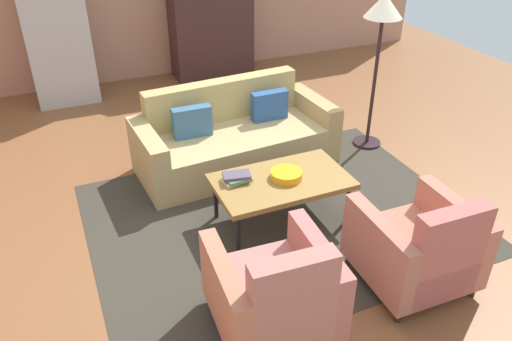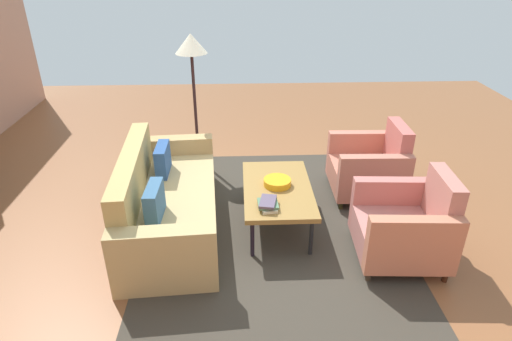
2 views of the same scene
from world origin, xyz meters
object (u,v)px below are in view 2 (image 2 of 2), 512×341
at_px(coffee_table, 277,190).
at_px(fruit_bowl, 277,182).
at_px(armchair_left, 408,227).
at_px(floor_lamp, 192,56).
at_px(book_stack, 268,204).
at_px(couch, 163,204).
at_px(armchair_right, 372,168).

bearing_deg(coffee_table, fruit_bowl, -0.00).
relative_size(armchair_left, floor_lamp, 0.51).
xyz_separation_m(fruit_bowl, book_stack, (-0.42, 0.13, 0.00)).
distance_m(couch, fruit_bowl, 1.20).
distance_m(book_stack, floor_lamp, 2.34).
bearing_deg(armchair_right, couch, 105.78).
relative_size(couch, armchair_left, 2.45).
height_order(armchair_left, armchair_right, same).
relative_size(fruit_bowl, floor_lamp, 0.17).
bearing_deg(armchair_right, fruit_bowl, 116.75).
height_order(armchair_left, book_stack, armchair_left).
bearing_deg(coffee_table, armchair_right, -62.84).
xyz_separation_m(couch, armchair_left, (-0.60, -2.35, 0.06)).
height_order(couch, coffee_table, couch).
xyz_separation_m(armchair_right, floor_lamp, (0.99, 2.12, 1.10)).
bearing_deg(armchair_left, armchair_right, 3.24).
bearing_deg(armchair_left, fruit_bowl, 64.15).
height_order(couch, armchair_right, armchair_right).
relative_size(fruit_bowl, book_stack, 1.07).
height_order(fruit_bowl, book_stack, book_stack).
bearing_deg(armchair_right, floor_lamp, 66.27).
xyz_separation_m(couch, book_stack, (-0.37, -1.06, 0.20)).
distance_m(coffee_table, armchair_right, 1.31).
xyz_separation_m(couch, fruit_bowl, (0.05, -1.19, 0.20)).
relative_size(armchair_left, fruit_bowl, 3.08).
relative_size(coffee_table, floor_lamp, 0.70).
xyz_separation_m(coffee_table, armchair_left, (-0.60, -1.17, -0.07)).
bearing_deg(armchair_left, floor_lamp, 47.26).
height_order(coffee_table, armchair_right, armchair_right).
bearing_deg(book_stack, fruit_bowl, -16.62).
bearing_deg(couch, armchair_left, 72.00).
xyz_separation_m(coffee_table, armchair_right, (0.60, -1.17, -0.07)).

